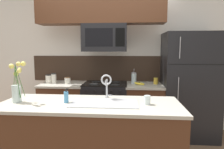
% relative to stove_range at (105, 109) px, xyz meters
% --- Properties ---
extents(rear_partition, '(5.20, 0.10, 2.60)m').
position_rel_stove_range_xyz_m(rear_partition, '(0.30, 0.38, 0.84)').
color(rear_partition, silver).
rests_on(rear_partition, ground).
extents(splash_band, '(2.88, 0.01, 0.48)m').
position_rel_stove_range_xyz_m(splash_band, '(-0.00, 0.32, 0.69)').
color(splash_band, '#332319').
rests_on(splash_band, rear_partition).
extents(back_counter_left, '(0.78, 0.65, 0.91)m').
position_rel_stove_range_xyz_m(back_counter_left, '(-0.76, 0.00, -0.01)').
color(back_counter_left, '#4C2B19').
rests_on(back_counter_left, ground).
extents(back_counter_right, '(0.65, 0.65, 0.91)m').
position_rel_stove_range_xyz_m(back_counter_right, '(0.69, 0.00, -0.01)').
color(back_counter_right, '#4C2B19').
rests_on(back_counter_right, ground).
extents(stove_range, '(0.76, 0.64, 0.93)m').
position_rel_stove_range_xyz_m(stove_range, '(0.00, 0.00, 0.00)').
color(stove_range, black).
rests_on(stove_range, ground).
extents(microwave, '(0.74, 0.40, 0.46)m').
position_rel_stove_range_xyz_m(microwave, '(0.00, -0.02, 1.24)').
color(microwave, black).
extents(upper_cabinet_band, '(2.13, 0.34, 0.60)m').
position_rel_stove_range_xyz_m(upper_cabinet_band, '(-0.07, -0.05, 1.77)').
color(upper_cabinet_band, '#4C2B19').
extents(refrigerator, '(0.89, 0.74, 1.79)m').
position_rel_stove_range_xyz_m(refrigerator, '(1.44, 0.02, 0.43)').
color(refrigerator, black).
rests_on(refrigerator, ground).
extents(storage_jar_tall, '(0.11, 0.11, 0.15)m').
position_rel_stove_range_xyz_m(storage_jar_tall, '(-1.03, 0.01, 0.53)').
color(storage_jar_tall, silver).
rests_on(storage_jar_tall, back_counter_left).
extents(storage_jar_medium, '(0.09, 0.09, 0.18)m').
position_rel_stove_range_xyz_m(storage_jar_medium, '(-0.93, 0.00, 0.54)').
color(storage_jar_medium, silver).
rests_on(storage_jar_medium, back_counter_left).
extents(storage_jar_short, '(0.11, 0.11, 0.11)m').
position_rel_stove_range_xyz_m(storage_jar_short, '(-0.67, -0.01, 0.50)').
color(storage_jar_short, silver).
rests_on(storage_jar_short, back_counter_left).
extents(banana_bunch, '(0.19, 0.11, 0.08)m').
position_rel_stove_range_xyz_m(banana_bunch, '(0.60, -0.06, 0.47)').
color(banana_bunch, yellow).
rests_on(banana_bunch, back_counter_right).
extents(french_press, '(0.09, 0.09, 0.27)m').
position_rel_stove_range_xyz_m(french_press, '(0.50, 0.06, 0.55)').
color(french_press, silver).
rests_on(french_press, back_counter_right).
extents(coffee_tin, '(0.08, 0.08, 0.11)m').
position_rel_stove_range_xyz_m(coffee_tin, '(0.88, 0.05, 0.50)').
color(coffee_tin, gold).
rests_on(coffee_tin, back_counter_right).
extents(island_counter, '(2.07, 0.77, 0.91)m').
position_rel_stove_range_xyz_m(island_counter, '(-0.03, -1.25, -0.01)').
color(island_counter, '#4C2B19').
rests_on(island_counter, ground).
extents(kitchen_sink, '(0.76, 0.41, 0.16)m').
position_rel_stove_range_xyz_m(kitchen_sink, '(0.14, -1.25, 0.38)').
color(kitchen_sink, '#ADAFB5').
rests_on(kitchen_sink, island_counter).
extents(sink_faucet, '(0.14, 0.14, 0.31)m').
position_rel_stove_range_xyz_m(sink_faucet, '(0.14, -1.05, 0.65)').
color(sink_faucet, '#B7BABF').
rests_on(sink_faucet, island_counter).
extents(dish_soap_bottle, '(0.06, 0.05, 0.16)m').
position_rel_stove_range_xyz_m(dish_soap_bottle, '(-0.30, -1.26, 0.52)').
color(dish_soap_bottle, '#4C93C6').
rests_on(dish_soap_bottle, island_counter).
extents(drinking_glass, '(0.07, 0.07, 0.10)m').
position_rel_stove_range_xyz_m(drinking_glass, '(0.62, -1.26, 0.50)').
color(drinking_glass, silver).
rests_on(drinking_glass, island_counter).
extents(flower_vase, '(0.21, 0.15, 0.47)m').
position_rel_stove_range_xyz_m(flower_vase, '(-0.87, -1.29, 0.61)').
color(flower_vase, silver).
rests_on(flower_vase, island_counter).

